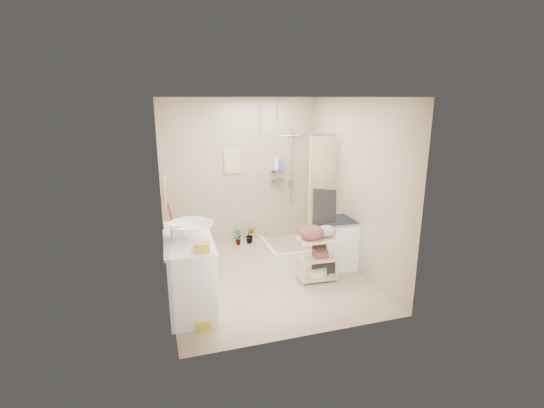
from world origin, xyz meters
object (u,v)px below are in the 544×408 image
Objects in this scene: vanity at (190,276)px; washing_machine at (335,243)px; toilet at (190,246)px; laundry_rack at (317,255)px.

washing_machine is at bearing 17.36° from vanity.
toilet is 0.98× the size of washing_machine.
vanity reaches higher than toilet.
vanity reaches higher than laundry_rack.
washing_machine is 1.01× the size of laundry_rack.
laundry_rack is (1.85, 0.31, -0.08)m from vanity.
laundry_rack is (1.73, -0.90, 0.01)m from toilet.
vanity is 1.87m from laundry_rack.
vanity is 1.22m from toilet.
laundry_rack is at bearing -142.94° from washing_machine.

